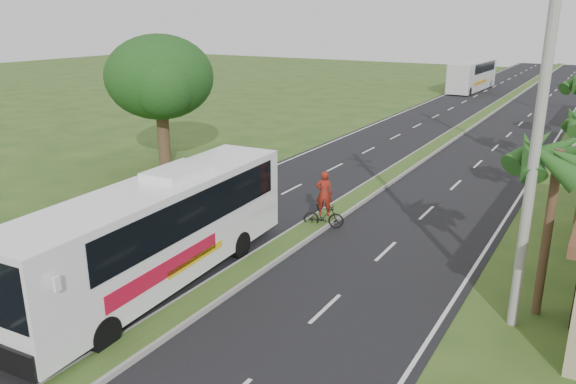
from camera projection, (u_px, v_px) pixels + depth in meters
The scene contains 11 objects.
ground at pixel (231, 282), 18.63m from camera, with size 180.00×180.00×0.00m, color #2C4D1C.
road_asphalt at pixel (420, 157), 35.04m from camera, with size 14.00×160.00×0.02m, color black.
median_strip at pixel (421, 156), 35.01m from camera, with size 1.20×160.00×0.18m.
lane_edge_left at pixel (325, 145), 38.29m from camera, with size 0.12×160.00×0.01m, color silver.
lane_edge_right at pixel (536, 172), 31.79m from camera, with size 0.12×160.00×0.01m, color silver.
palm_verge_a at pixel (558, 159), 15.29m from camera, with size 2.40×2.40×5.45m.
shade_tree at pixel (159, 80), 31.21m from camera, with size 6.30×6.00×7.54m.
utility_pole_a at pixel (538, 129), 14.43m from camera, with size 1.60×0.28×11.00m.
coach_bus_main at pixel (159, 227), 17.83m from camera, with size 3.10×11.68×3.73m.
coach_bus_far at pixel (473, 74), 65.39m from camera, with size 2.97×11.62×3.36m.
motorcyclist at pixel (324, 207), 23.13m from camera, with size 1.74×1.00×2.46m.
Camera 1 is at (10.20, -13.55, 8.47)m, focal length 35.00 mm.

